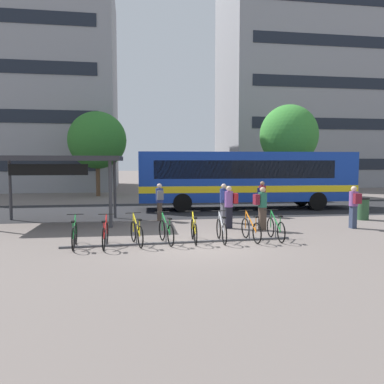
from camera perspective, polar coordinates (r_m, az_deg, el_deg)
The scene contains 24 objects.
ground at distance 12.52m, azimuth 0.81°, elevation -7.90°, with size 200.00×200.00×0.00m, color #6B605B.
bus_lane_asphalt at distance 21.53m, azimuth -3.36°, elevation -2.66°, with size 80.00×7.20×0.01m, color #232326.
city_bus at distance 22.26m, azimuth 8.08°, elevation 2.12°, with size 12.13×3.15×3.20m.
bike_rack at distance 12.88m, azimuth -1.70°, elevation -7.12°, with size 7.63×0.46×0.70m.
parked_bicycle_green_0 at distance 12.77m, azimuth -16.83°, elevation -6.09°, with size 0.52×1.72×0.99m.
parked_bicycle_red_1 at distance 12.56m, azimuth -12.58°, elevation -6.18°, with size 0.52×1.72×0.99m.
parked_bicycle_yellow_2 at distance 12.72m, azimuth -8.10°, elevation -5.97°, with size 0.56×1.70×0.99m.
parked_bicycle_green_3 at distance 12.85m, azimuth -3.80°, elevation -5.83°, with size 0.53×1.70×0.99m.
parked_bicycle_yellow_4 at distance 13.02m, azimuth 0.29°, elevation -5.69°, with size 0.52×1.72×0.99m.
parked_bicycle_silver_5 at distance 13.14m, azimuth 4.33°, elevation -5.61°, with size 0.52×1.72×0.99m.
parked_bicycle_orange_6 at distance 13.38m, azimuth 8.63°, elevation -5.46°, with size 0.52×1.72×0.99m.
parked_bicycle_green_7 at distance 13.69m, azimuth 12.15°, elevation -5.29°, with size 0.52×1.72×0.99m.
transit_shelter at distance 17.65m, azimuth -19.25°, elevation 4.38°, with size 5.57×3.58×2.91m.
commuter_maroon_pack_0 at distance 16.88m, azimuth 22.62°, elevation -1.63°, with size 0.35×0.53×1.70m.
commuter_red_pack_1 at distance 15.66m, azimuth 5.54°, elevation -1.75°, with size 0.52×0.34×1.71m.
commuter_navy_pack_2 at distance 17.16m, azimuth 4.70°, elevation -1.19°, with size 0.39×0.56×1.71m.
commuter_navy_pack_3 at distance 19.22m, azimuth 10.20°, elevation -0.62°, with size 0.56×0.60×1.72m.
commuter_grey_pack_4 at distance 17.67m, azimuth -4.77°, elevation -1.09°, with size 0.36×0.54×1.69m.
commuter_maroon_pack_5 at distance 15.39m, azimuth 10.16°, elevation -1.93°, with size 0.55×0.37×1.70m.
trash_bin at distance 19.59m, azimuth 23.74°, elevation -2.23°, with size 0.55×0.55×1.03m.
street_tree_0 at distance 31.38m, azimuth 13.99°, elevation 8.05°, with size 4.48×4.48×7.05m.
street_tree_1 at distance 30.98m, azimuth -13.70°, elevation 7.37°, with size 4.43×4.43×6.49m.
building_left_wing at distance 43.47m, azimuth -25.05°, elevation 13.82°, with size 20.27×13.93×20.05m.
building_right_wing at distance 47.50m, azimuth 18.40°, elevation 15.59°, with size 21.93×10.66×23.99m.
Camera 1 is at (-2.08, -12.04, 2.69)m, focal length 36.44 mm.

